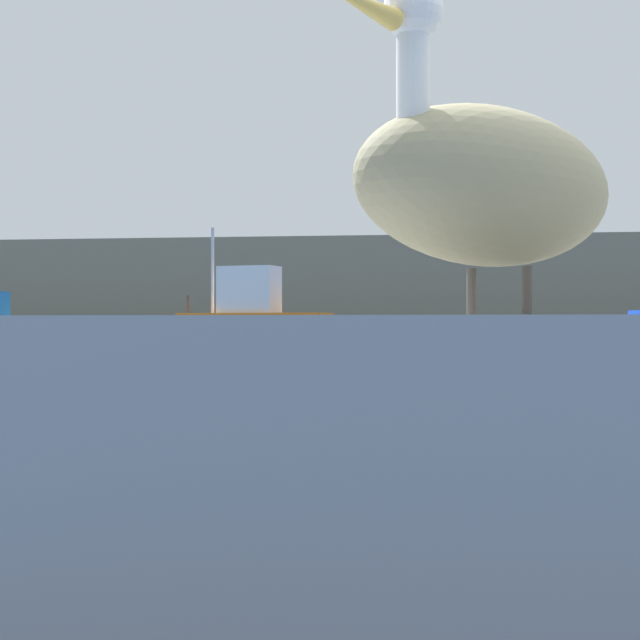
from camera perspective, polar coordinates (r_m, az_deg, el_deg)
name	(u,v)px	position (r m, az deg, el deg)	size (l,w,h in m)	color
ground_plane	(536,562)	(3.81, 11.45, -12.52)	(260.00, 260.00, 0.00)	navy
hillside_backdrop	(478,290)	(87.15, 8.43, 1.60)	(140.00, 17.29, 7.55)	#7F755B
pier_dock	(489,460)	(3.20, 8.99, -7.36)	(3.33, 2.14, 0.83)	#989898
pelican	(487,184)	(3.19, 8.87, 7.18)	(1.04, 1.26, 0.90)	gray
fishing_boat_orange	(253,319)	(41.10, -3.60, 0.06)	(6.14, 2.85, 4.66)	orange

